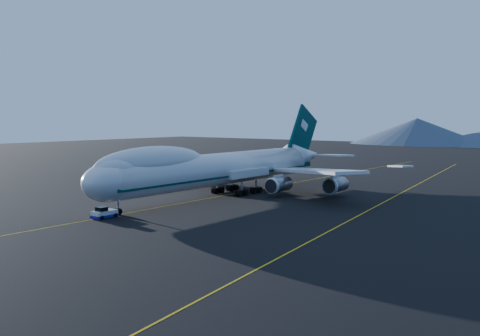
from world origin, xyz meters
The scene contains 5 objects.
ground centered at (0.00, 0.00, 0.00)m, with size 500.00×500.00×0.00m, color black.
taxiway_line_main centered at (0.00, 0.00, 0.01)m, with size 0.25×220.00×0.01m, color #CB9E0B.
taxiway_line_side centered at (30.00, 10.00, 0.01)m, with size 0.25×200.00×0.01m, color #CB9E0B.
boeing_747 centered at (0.00, 0.03, 5.81)m, with size 59.62×72.43×19.37m.
pushback_tug centered at (0.32, -29.50, 0.57)m, with size 2.50×4.23×1.82m.
Camera 1 is at (69.02, -83.23, 15.98)m, focal length 40.00 mm.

